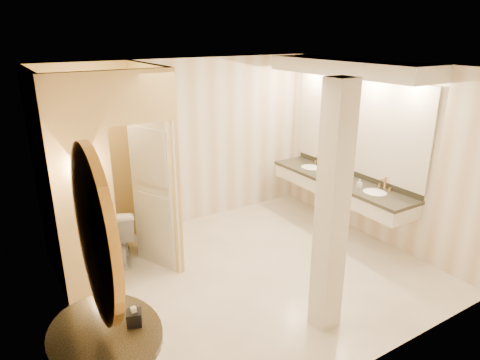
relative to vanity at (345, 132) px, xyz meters
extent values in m
plane|color=white|center=(-1.98, -0.40, -1.63)|extent=(4.50, 4.50, 0.00)
plane|color=silver|center=(-1.98, -0.40, 1.07)|extent=(4.50, 4.50, 0.00)
cube|color=silver|center=(-1.98, 1.60, -0.28)|extent=(4.50, 0.02, 2.70)
cube|color=silver|center=(-1.98, -2.40, -0.28)|extent=(4.50, 0.02, 2.70)
cube|color=silver|center=(-4.23, -0.40, -0.28)|extent=(0.02, 4.00, 2.70)
cube|color=silver|center=(0.27, -0.40, -0.28)|extent=(0.02, 4.00, 2.70)
cube|color=#F3CA7F|center=(-2.78, 0.85, -0.28)|extent=(0.10, 1.50, 2.70)
cube|color=#F3CA7F|center=(-3.90, 0.10, -0.28)|extent=(0.65, 0.10, 2.70)
cube|color=#F3CA7F|center=(-3.18, 0.10, 0.77)|extent=(0.80, 0.10, 0.60)
cube|color=beige|center=(-2.94, 0.47, -0.58)|extent=(0.37, 0.75, 2.10)
cylinder|color=#C0823D|center=(-3.90, 0.03, -0.08)|extent=(0.03, 0.03, 0.30)
cone|color=beige|center=(-3.90, 0.03, 0.12)|extent=(0.14, 0.14, 0.14)
cube|color=beige|center=(-0.03, 0.00, -0.90)|extent=(0.60, 2.61, 0.24)
cube|color=black|center=(-0.03, 0.00, -0.78)|extent=(0.64, 2.65, 0.05)
cube|color=black|center=(0.25, 0.00, -0.71)|extent=(0.03, 2.61, 0.10)
ellipsoid|color=white|center=(-0.03, -0.71, -0.80)|extent=(0.40, 0.44, 0.15)
cylinder|color=#C0823D|center=(0.17, -0.71, -0.67)|extent=(0.03, 0.03, 0.22)
ellipsoid|color=white|center=(-0.03, 0.71, -0.80)|extent=(0.40, 0.44, 0.15)
cylinder|color=#C0823D|center=(0.17, 0.71, -0.67)|extent=(0.03, 0.03, 0.22)
cube|color=white|center=(0.25, 0.00, 0.07)|extent=(0.03, 2.61, 1.40)
cube|color=beige|center=(-0.03, 0.00, 0.96)|extent=(0.75, 2.81, 0.22)
cylinder|color=black|center=(-4.21, -1.69, -0.78)|extent=(1.08, 1.08, 0.05)
cylinder|color=gold|center=(-4.19, -1.69, 0.07)|extent=(0.07, 1.08, 1.08)
cylinder|color=white|center=(-4.15, -1.69, 0.07)|extent=(0.02, 0.86, 0.86)
cube|color=beige|center=(-1.87, -1.71, -0.28)|extent=(0.25, 0.25, 2.70)
cube|color=black|center=(-3.98, -1.73, -0.70)|extent=(0.15, 0.15, 0.12)
imported|color=white|center=(-3.36, 0.90, -1.23)|extent=(0.65, 0.88, 0.80)
imported|color=beige|center=(-0.08, -0.45, -0.69)|extent=(0.07, 0.07, 0.13)
imported|color=silver|center=(-0.12, -0.17, -0.70)|extent=(0.11, 0.11, 0.11)
imported|color=#C6B28C|center=(-0.04, 0.09, -0.64)|extent=(0.09, 0.09, 0.23)
camera|label=1|loc=(-4.77, -4.59, 1.47)|focal=32.00mm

